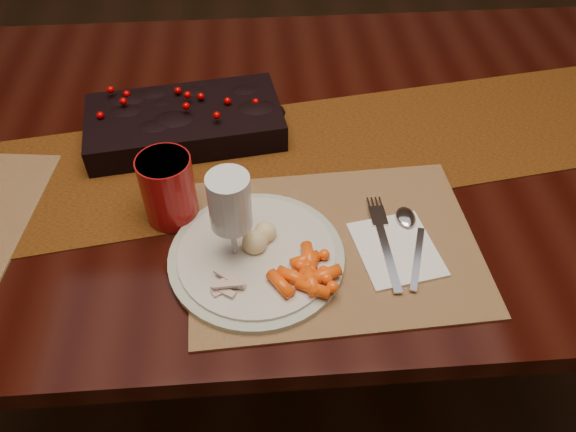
{
  "coord_description": "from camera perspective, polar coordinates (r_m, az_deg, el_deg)",
  "views": [
    {
      "loc": [
        -0.04,
        -0.86,
        1.44
      ],
      "look_at": [
        -0.0,
        -0.25,
        0.8
      ],
      "focal_mm": 35.0,
      "sensor_mm": 36.0,
      "label": 1
    }
  ],
  "objects": [
    {
      "name": "spoon",
      "position": [
        0.92,
        12.63,
        -2.88
      ],
      "size": [
        0.08,
        0.16,
        0.0
      ],
      "primitive_type": null,
      "rotation": [
        0.0,
        0.0,
        -0.33
      ],
      "color": "#AAACC5",
      "rests_on": "napkin"
    },
    {
      "name": "wine_glass",
      "position": [
        0.83,
        -5.73,
        -0.62
      ],
      "size": [
        0.07,
        0.07,
        0.17
      ],
      "primitive_type": null,
      "rotation": [
        0.0,
        0.0,
        0.06
      ],
      "color": "silver",
      "rests_on": "dining_table"
    },
    {
      "name": "fork",
      "position": [
        0.91,
        9.89,
        -3.02
      ],
      "size": [
        0.03,
        0.18,
        0.0
      ],
      "primitive_type": null,
      "rotation": [
        0.0,
        0.0,
        0.02
      ],
      "color": "#BABABA",
      "rests_on": "napkin"
    },
    {
      "name": "table_runner",
      "position": [
        1.06,
        -2.55,
        5.95
      ],
      "size": [
        1.54,
        0.53,
        0.0
      ],
      "primitive_type": "cube",
      "rotation": [
        0.0,
        0.0,
        0.15
      ],
      "color": "#592B04",
      "rests_on": "dining_table"
    },
    {
      "name": "mashed_potatoes",
      "position": [
        0.88,
        -3.18,
        -1.36
      ],
      "size": [
        0.09,
        0.08,
        0.04
      ],
      "primitive_type": null,
      "rotation": [
        0.0,
        0.0,
        -0.24
      ],
      "color": "#D7BC81",
      "rests_on": "dinner_plate"
    },
    {
      "name": "dining_table",
      "position": [
        1.37,
        -0.76,
        -4.64
      ],
      "size": [
        1.8,
        1.0,
        0.75
      ],
      "primitive_type": "cube",
      "color": "black",
      "rests_on": "floor"
    },
    {
      "name": "napkin",
      "position": [
        0.91,
        10.94,
        -3.33
      ],
      "size": [
        0.14,
        0.16,
        0.0
      ],
      "primitive_type": "cube",
      "rotation": [
        0.0,
        0.0,
        0.18
      ],
      "color": "white",
      "rests_on": "placemat_main"
    },
    {
      "name": "turkey_shreds",
      "position": [
        0.83,
        -5.99,
        -6.89
      ],
      "size": [
        0.06,
        0.06,
        0.01
      ],
      "primitive_type": null,
      "rotation": [
        0.0,
        0.0,
        -0.02
      ],
      "color": "beige",
      "rests_on": "dinner_plate"
    },
    {
      "name": "floor",
      "position": [
        1.68,
        -0.63,
        -12.7
      ],
      "size": [
        5.0,
        5.0,
        0.0
      ],
      "primitive_type": "plane",
      "color": "black",
      "rests_on": "ground"
    },
    {
      "name": "placemat_main",
      "position": [
        0.91,
        4.6,
        -2.94
      ],
      "size": [
        0.48,
        0.36,
        0.0
      ],
      "primitive_type": "cube",
      "rotation": [
        0.0,
        0.0,
        0.04
      ],
      "color": "brown",
      "rests_on": "dining_table"
    },
    {
      "name": "red_cup",
      "position": [
        0.93,
        -12.07,
        2.75
      ],
      "size": [
        0.11,
        0.11,
        0.12
      ],
      "primitive_type": "cylinder",
      "rotation": [
        0.0,
        0.0,
        0.36
      ],
      "color": "maroon",
      "rests_on": "placemat_main"
    },
    {
      "name": "dinner_plate",
      "position": [
        0.88,
        -3.23,
        -4.08
      ],
      "size": [
        0.28,
        0.28,
        0.02
      ],
      "primitive_type": "cylinder",
      "rotation": [
        0.0,
        0.0,
        0.02
      ],
      "color": "beige",
      "rests_on": "placemat_main"
    },
    {
      "name": "baby_carrots",
      "position": [
        0.84,
        1.17,
        -5.53
      ],
      "size": [
        0.11,
        0.09,
        0.02
      ],
      "primitive_type": null,
      "rotation": [
        0.0,
        0.0,
        -0.06
      ],
      "color": "#FF500B",
      "rests_on": "dinner_plate"
    },
    {
      "name": "centerpiece",
      "position": [
        1.11,
        -10.49,
        9.73
      ],
      "size": [
        0.39,
        0.24,
        0.07
      ],
      "primitive_type": null,
      "rotation": [
        0.0,
        0.0,
        0.14
      ],
      "color": "black",
      "rests_on": "table_runner"
    }
  ]
}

